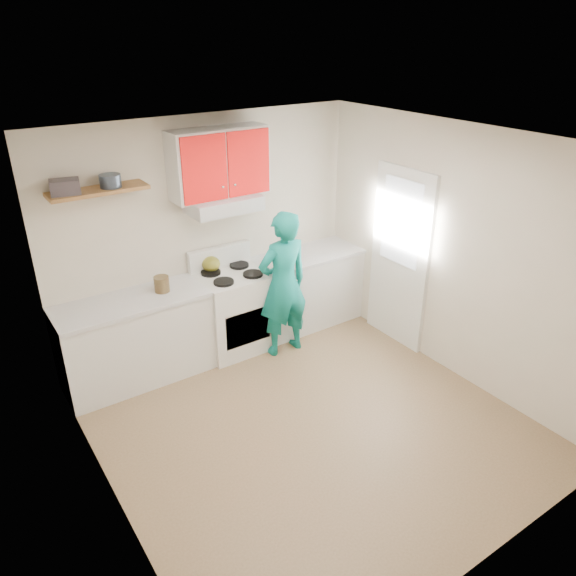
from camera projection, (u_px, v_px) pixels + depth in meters
floor at (308, 422)px, 5.20m from camera, size 3.80×3.80×0.00m
ceiling at (313, 144)px, 4.07m from camera, size 3.60×3.80×0.04m
back_wall at (208, 235)px, 6.05m from camera, size 3.60×0.04×2.60m
front_wall at (501, 421)px, 3.22m from camera, size 3.60×0.04×2.60m
left_wall at (96, 367)px, 3.72m from camera, size 0.04×3.80×2.60m
right_wall at (453, 254)px, 5.55m from camera, size 0.04×3.80×2.60m
door at (400, 258)px, 6.18m from camera, size 0.05×0.85×2.05m
door_glass at (401, 223)px, 5.98m from camera, size 0.01×0.55×0.95m
counter_left at (136, 341)px, 5.67m from camera, size 1.52×0.60×0.90m
counter_right at (306, 289)px, 6.77m from camera, size 1.32×0.60×0.90m
stove at (234, 311)px, 6.22m from camera, size 0.76×0.65×0.92m
range_hood at (224, 204)px, 5.77m from camera, size 0.76×0.44×0.15m
upper_cabinets at (219, 163)px, 5.62m from camera, size 1.02×0.33×0.70m
shelf at (98, 191)px, 5.04m from camera, size 0.90×0.30×0.04m
books at (65, 187)px, 4.85m from camera, size 0.28×0.23×0.13m
tin at (110, 181)px, 5.06m from camera, size 0.22×0.22×0.12m
kettle at (211, 264)px, 6.07m from camera, size 0.23×0.23×0.17m
crock at (162, 285)px, 5.61m from camera, size 0.17×0.17×0.19m
cutting_board at (284, 261)px, 6.40m from camera, size 0.32×0.27×0.02m
silicone_mat at (330, 248)px, 6.79m from camera, size 0.29×0.25×0.01m
person at (283, 284)px, 5.99m from camera, size 0.62×0.41×1.67m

